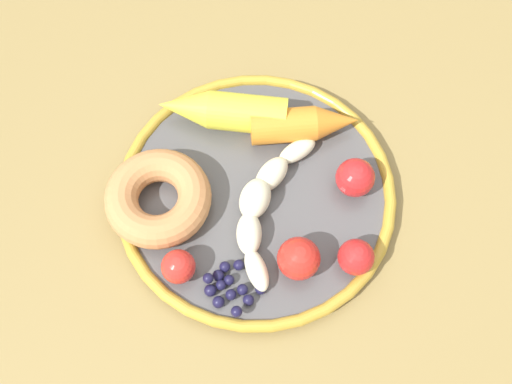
# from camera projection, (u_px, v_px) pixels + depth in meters

# --- Properties ---
(ground_plane) EXTENTS (6.00, 6.00, 0.00)m
(ground_plane) POSITION_uv_depth(u_px,v_px,m) (260.00, 327.00, 1.30)
(ground_plane) COLOR #41413E
(dining_table) EXTENTS (1.19, 0.86, 0.75)m
(dining_table) POSITION_uv_depth(u_px,v_px,m) (264.00, 215.00, 0.69)
(dining_table) COLOR olive
(dining_table) RESTS_ON ground_plane
(plate) EXTENTS (0.29, 0.29, 0.02)m
(plate) POSITION_uv_depth(u_px,v_px,m) (256.00, 193.00, 0.60)
(plate) COLOR #4D4D4E
(plate) RESTS_ON dining_table
(banana) EXTENTS (0.08, 0.18, 0.03)m
(banana) POSITION_uv_depth(u_px,v_px,m) (263.00, 202.00, 0.58)
(banana) COLOR beige
(banana) RESTS_ON plate
(carrot_orange) EXTENTS (0.12, 0.06, 0.04)m
(carrot_orange) POSITION_uv_depth(u_px,v_px,m) (305.00, 124.00, 0.61)
(carrot_orange) COLOR orange
(carrot_orange) RESTS_ON plate
(carrot_yellow) EXTENTS (0.14, 0.04, 0.04)m
(carrot_yellow) POSITION_uv_depth(u_px,v_px,m) (222.00, 111.00, 0.62)
(carrot_yellow) COLOR yellow
(carrot_yellow) RESTS_ON plate
(donut) EXTENTS (0.13, 0.13, 0.03)m
(donut) POSITION_uv_depth(u_px,v_px,m) (158.00, 198.00, 0.58)
(donut) COLOR #C2804C
(donut) RESTS_ON plate
(blueberry_pile) EXTENTS (0.06, 0.06, 0.02)m
(blueberry_pile) POSITION_uv_depth(u_px,v_px,m) (231.00, 286.00, 0.55)
(blueberry_pile) COLOR #191638
(blueberry_pile) RESTS_ON plate
(tomato_near) EXTENTS (0.03, 0.03, 0.03)m
(tomato_near) POSITION_uv_depth(u_px,v_px,m) (178.00, 267.00, 0.55)
(tomato_near) COLOR red
(tomato_near) RESTS_ON plate
(tomato_mid) EXTENTS (0.04, 0.04, 0.04)m
(tomato_mid) POSITION_uv_depth(u_px,v_px,m) (355.00, 177.00, 0.58)
(tomato_mid) COLOR red
(tomato_mid) RESTS_ON plate
(tomato_far) EXTENTS (0.04, 0.04, 0.04)m
(tomato_far) POSITION_uv_depth(u_px,v_px,m) (356.00, 257.00, 0.55)
(tomato_far) COLOR red
(tomato_far) RESTS_ON plate
(tomato_extra) EXTENTS (0.04, 0.04, 0.04)m
(tomato_extra) POSITION_uv_depth(u_px,v_px,m) (299.00, 259.00, 0.55)
(tomato_extra) COLOR red
(tomato_extra) RESTS_ON plate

